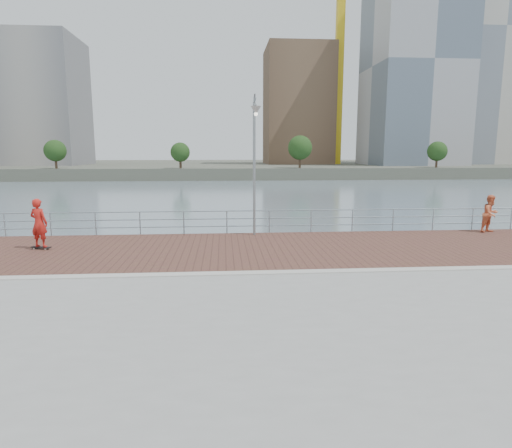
{
  "coord_description": "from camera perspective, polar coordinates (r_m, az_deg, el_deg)",
  "views": [
    {
      "loc": [
        -1.17,
        -13.31,
        3.9
      ],
      "look_at": [
        0.0,
        2.0,
        1.3
      ],
      "focal_mm": 30.0,
      "sensor_mm": 36.0,
      "label": 1
    }
  ],
  "objects": [
    {
      "name": "curb",
      "position": [
        13.91,
        0.63,
        -6.54
      ],
      "size": [
        40.0,
        0.4,
        0.06
      ],
      "primitive_type": "cube",
      "color": "#B7B5AD",
      "rests_on": "seawall"
    },
    {
      "name": "shoreline_trees",
      "position": [
        93.38,
        10.52,
        9.68
      ],
      "size": [
        169.34,
        5.09,
        6.79
      ],
      "color": "#473323",
      "rests_on": "far_shore"
    },
    {
      "name": "brick_lane",
      "position": [
        17.39,
        -0.4,
        -3.31
      ],
      "size": [
        40.0,
        6.8,
        0.02
      ],
      "primitive_type": "cube",
      "color": "brown",
      "rests_on": "seawall"
    },
    {
      "name": "skateboard",
      "position": [
        19.33,
        -26.75,
        -2.79
      ],
      "size": [
        0.84,
        0.43,
        0.09
      ],
      "rotation": [
        0.0,
        0.0,
        -0.29
      ],
      "color": "black",
      "rests_on": "brick_lane"
    },
    {
      "name": "skateboarder",
      "position": [
        19.16,
        -26.97,
        0.12
      ],
      "size": [
        0.82,
        0.65,
        1.97
      ],
      "primitive_type": "imported",
      "rotation": [
        0.0,
        0.0,
        2.86
      ],
      "color": "red",
      "rests_on": "skateboard"
    },
    {
      "name": "skyline",
      "position": [
        123.05,
        10.05,
        19.05
      ],
      "size": [
        233.0,
        41.0,
        70.99
      ],
      "color": "#ADA38E",
      "rests_on": "far_shore"
    },
    {
      "name": "far_shore",
      "position": [
        135.9,
        -3.89,
        7.63
      ],
      "size": [
        320.0,
        95.0,
        2.5
      ],
      "primitive_type": "cube",
      "color": "#4C5142",
      "rests_on": "ground"
    },
    {
      "name": "street_lamp",
      "position": [
        19.42,
        -0.14,
        10.98
      ],
      "size": [
        0.45,
        1.3,
        6.14
      ],
      "color": "gray",
      "rests_on": "brick_lane"
    },
    {
      "name": "water",
      "position": [
        14.61,
        0.61,
        -14.21
      ],
      "size": [
        400.0,
        400.0,
        0.0
      ],
      "primitive_type": "plane",
      "color": "slate",
      "rests_on": "ground"
    },
    {
      "name": "bystander",
      "position": [
        23.66,
        28.8,
        1.21
      ],
      "size": [
        1.07,
        0.96,
        1.82
      ],
      "primitive_type": "imported",
      "rotation": [
        0.0,
        0.0,
        0.36
      ],
      "color": "#E16C42",
      "rests_on": "brick_lane"
    },
    {
      "name": "guardrail",
      "position": [
        20.6,
        -1.06,
        0.65
      ],
      "size": [
        39.06,
        0.06,
        1.13
      ],
      "color": "#8C9EA8",
      "rests_on": "brick_lane"
    },
    {
      "name": "seawall",
      "position": [
        9.72,
        3.35,
        -20.69
      ],
      "size": [
        40.0,
        24.0,
        2.0
      ],
      "primitive_type": "cube",
      "color": "gray",
      "rests_on": "ground"
    },
    {
      "name": "tower_crane",
      "position": [
        124.31,
        9.85,
        23.26
      ],
      "size": [
        47.0,
        2.0,
        50.7
      ],
      "color": "gold",
      "rests_on": "far_shore"
    }
  ]
}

